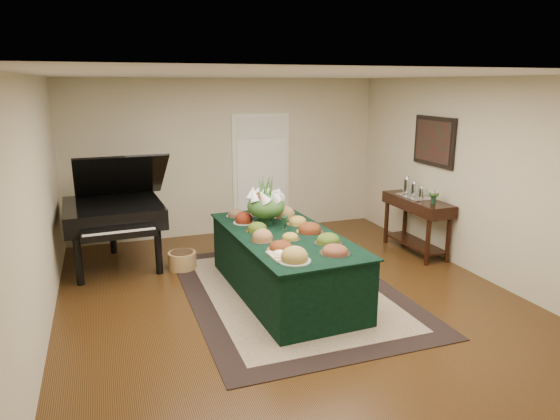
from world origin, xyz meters
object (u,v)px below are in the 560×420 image
object	(u,v)px
floral_centerpiece	(266,201)
mahogany_sideboard	(417,211)
buffet_table	(284,263)
grand_piano	(114,212)

from	to	relation	value
floral_centerpiece	mahogany_sideboard	bearing A→B (deg)	6.95
floral_centerpiece	mahogany_sideboard	world-z (taller)	floral_centerpiece
buffet_table	floral_centerpiece	world-z (taller)	floral_centerpiece
buffet_table	floral_centerpiece	bearing A→B (deg)	98.41
floral_centerpiece	grand_piano	xyz separation A→B (m)	(-1.88, 1.25, -0.28)
buffet_table	mahogany_sideboard	xyz separation A→B (m)	(2.51, 0.82, 0.28)
buffet_table	mahogany_sideboard	distance (m)	2.65
grand_piano	buffet_table	bearing A→B (deg)	-41.88
buffet_table	grand_piano	xyz separation A→B (m)	(-1.96, 1.75, 0.42)
floral_centerpiece	grand_piano	bearing A→B (deg)	146.34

